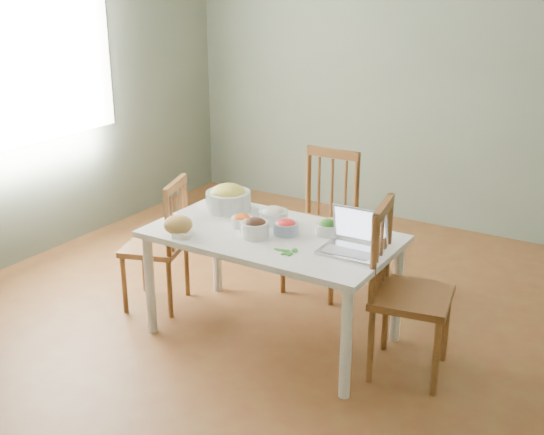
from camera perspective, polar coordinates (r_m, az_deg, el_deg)
The scene contains 18 objects.
floor at distance 4.20m, azimuth 2.29°, elevation -10.81°, with size 5.00×5.00×0.00m, color brown.
wall_back at distance 5.98m, azimuth 14.63°, elevation 11.63°, with size 5.00×0.00×2.70m, color #586752.
window_left at distance 5.51m, azimuth -19.38°, elevation 12.08°, with size 0.04×1.60×1.20m, color white.
dining_table at distance 4.18m, azimuth -0.00°, elevation -5.70°, with size 1.46×0.82×0.68m, color white, non-canonical shape.
chair_far at distance 4.74m, azimuth 3.95°, elevation -0.54°, with size 0.44×0.41×0.99m, color brown, non-canonical shape.
chair_left at distance 4.60m, azimuth -9.77°, elevation -2.14°, with size 0.39×0.37×0.88m, color brown, non-canonical shape.
chair_right at distance 3.83m, azimuth 11.61°, elevation -6.15°, with size 0.43×0.41×0.98m, color brown, non-canonical shape.
bread_boule at distance 4.06m, azimuth -7.82°, elevation -0.59°, with size 0.17×0.17×0.11m, color tan.
butter_stick at distance 3.99m, azimuth -7.58°, elevation -1.57°, with size 0.10×0.03×0.03m, color white.
bowl_squash at distance 4.42m, azimuth -3.66°, elevation 1.66°, with size 0.29×0.29×0.17m, color gold, non-canonical shape.
bowl_carrot at distance 4.15m, azimuth -2.51°, elevation -0.24°, with size 0.13×0.13×0.07m, color #FF501E, non-canonical shape.
bowl_onion at distance 4.20m, azimuth 0.11°, elevation 0.21°, with size 0.18×0.18×0.10m, color white, non-canonical shape.
bowl_mushroom at distance 3.98m, azimuth -1.44°, elevation -0.84°, with size 0.16×0.16×0.11m, color black, non-canonical shape.
bowl_redpep at distance 4.02m, azimuth 1.16°, elevation -0.79°, with size 0.15×0.15×0.09m, color red, non-canonical shape.
bowl_broccoli at distance 4.02m, azimuth 4.70°, elevation -0.83°, with size 0.14×0.14×0.09m, color #155B14, non-canonical shape.
flatbread at distance 4.16m, azimuth 5.14°, elevation -0.64°, with size 0.22×0.22×0.02m, color beige.
basil_bunch at distance 3.78m, azimuth 1.08°, elevation -2.71°, with size 0.17×0.17×0.02m, color #1A6418, non-canonical shape.
laptop at distance 3.75m, azimuth 6.54°, elevation -1.35°, with size 0.33×0.28×0.23m, color #B8B8BF, non-canonical shape.
Camera 1 is at (1.76, -3.16, 2.15)m, focal length 45.24 mm.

